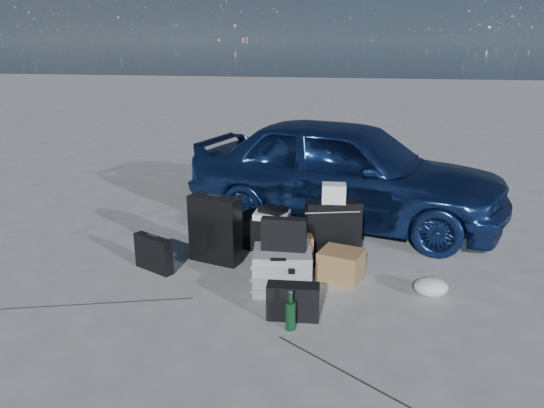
# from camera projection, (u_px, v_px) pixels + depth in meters

# --- Properties ---
(ground) EXTENTS (60.00, 60.00, 0.00)m
(ground) POSITION_uv_depth(u_px,v_px,m) (268.00, 293.00, 4.99)
(ground) COLOR #B4B5AF
(ground) RESTS_ON ground
(car) EXTENTS (4.28, 2.58, 1.36)m
(car) POSITION_uv_depth(u_px,v_px,m) (345.00, 171.00, 6.77)
(car) COLOR navy
(car) RESTS_ON ground
(pelican_case) EXTENTS (0.61, 0.53, 0.40)m
(pelican_case) POSITION_uv_depth(u_px,v_px,m) (282.00, 270.00, 5.02)
(pelican_case) COLOR #ACAEB2
(pelican_case) RESTS_ON ground
(laptop_bag) EXTENTS (0.42, 0.12, 0.31)m
(laptop_bag) POSITION_uv_depth(u_px,v_px,m) (284.00, 234.00, 4.92)
(laptop_bag) COLOR black
(laptop_bag) RESTS_ON pelican_case
(briefcase) EXTENTS (0.47, 0.31, 0.37)m
(briefcase) POSITION_uv_depth(u_px,v_px,m) (154.00, 254.00, 5.43)
(briefcase) COLOR black
(briefcase) RESTS_ON ground
(suitcase_left) EXTENTS (0.59, 0.34, 0.72)m
(suitcase_left) POSITION_uv_depth(u_px,v_px,m) (215.00, 230.00, 5.61)
(suitcase_left) COLOR black
(suitcase_left) RESTS_ON ground
(suitcase_right) EXTENTS (0.60, 0.36, 0.68)m
(suitcase_right) POSITION_uv_depth(u_px,v_px,m) (333.00, 233.00, 5.57)
(suitcase_right) COLOR black
(suitcase_right) RESTS_ON ground
(white_carton) EXTENTS (0.26, 0.21, 0.19)m
(white_carton) POSITION_uv_depth(u_px,v_px,m) (334.00, 193.00, 5.42)
(white_carton) COLOR white
(white_carton) RESTS_ON suitcase_right
(duffel_bag) EXTENTS (0.83, 0.57, 0.38)m
(duffel_bag) POSITION_uv_depth(u_px,v_px,m) (271.00, 233.00, 5.98)
(duffel_bag) COLOR black
(duffel_bag) RESTS_ON ground
(flat_box_white) EXTENTS (0.38, 0.29, 0.07)m
(flat_box_white) POSITION_uv_depth(u_px,v_px,m) (272.00, 215.00, 5.90)
(flat_box_white) COLOR white
(flat_box_white) RESTS_ON duffel_bag
(flat_box_black) EXTENTS (0.33, 0.29, 0.06)m
(flat_box_black) POSITION_uv_depth(u_px,v_px,m) (273.00, 210.00, 5.87)
(flat_box_black) COLOR black
(flat_box_black) RESTS_ON flat_box_white
(kraft_bag) EXTENTS (0.34, 0.25, 0.40)m
(kraft_bag) POSITION_uv_depth(u_px,v_px,m) (297.00, 255.00, 5.35)
(kraft_bag) COLOR #AF854C
(kraft_bag) RESTS_ON ground
(cardboard_box) EXTENTS (0.48, 0.45, 0.30)m
(cardboard_box) POSITION_uv_depth(u_px,v_px,m) (341.00, 265.00, 5.23)
(cardboard_box) COLOR #9C7B44
(cardboard_box) RESTS_ON ground
(plastic_bag) EXTENTS (0.36, 0.32, 0.18)m
(plastic_bag) POSITION_uv_depth(u_px,v_px,m) (431.00, 287.00, 4.92)
(plastic_bag) COLOR silver
(plastic_bag) RESTS_ON ground
(messenger_bag) EXTENTS (0.46, 0.20, 0.31)m
(messenger_bag) POSITION_uv_depth(u_px,v_px,m) (293.00, 301.00, 4.50)
(messenger_bag) COLOR black
(messenger_bag) RESTS_ON ground
(green_bottle) EXTENTS (0.11, 0.11, 0.34)m
(green_bottle) POSITION_uv_depth(u_px,v_px,m) (291.00, 311.00, 4.32)
(green_bottle) COLOR #0D3217
(green_bottle) RESTS_ON ground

